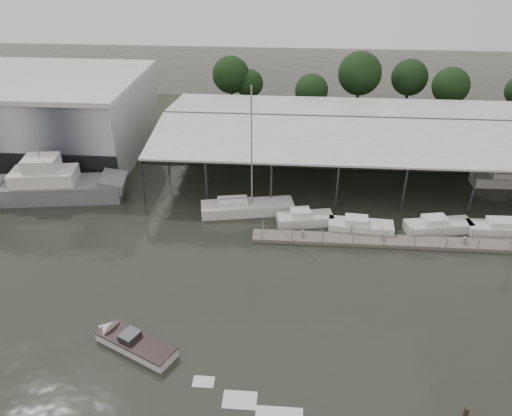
{
  "coord_description": "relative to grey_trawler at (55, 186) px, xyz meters",
  "views": [
    {
      "loc": [
        4.61,
        -32.59,
        27.84
      ],
      "look_at": [
        1.19,
        11.67,
        2.5
      ],
      "focal_mm": 35.0,
      "sensor_mm": 36.0,
      "label": 1
    }
  ],
  "objects": [
    {
      "name": "ground",
      "position": [
        22.43,
        -16.68,
        -1.58
      ],
      "size": [
        200.0,
        200.0,
        0.0
      ],
      "primitive_type": "plane",
      "color": "black",
      "rests_on": "ground"
    },
    {
      "name": "land_strip_far",
      "position": [
        22.43,
        25.32,
        -1.48
      ],
      "size": [
        140.0,
        30.0,
        0.3
      ],
      "color": "#353B2C",
      "rests_on": "ground"
    },
    {
      "name": "storage_warehouse",
      "position": [
        -5.57,
        13.27,
        3.71
      ],
      "size": [
        24.5,
        20.5,
        10.5
      ],
      "color": "#ADB2B8",
      "rests_on": "ground"
    },
    {
      "name": "covered_boat_shed",
      "position": [
        39.43,
        11.32,
        4.55
      ],
      "size": [
        58.24,
        24.0,
        6.96
      ],
      "color": "silver",
      "rests_on": "ground"
    },
    {
      "name": "floating_dock",
      "position": [
        37.43,
        -6.68,
        -1.38
      ],
      "size": [
        28.0,
        2.0,
        1.4
      ],
      "color": "slate",
      "rests_on": "ground"
    },
    {
      "name": "grey_trawler",
      "position": [
        0.0,
        0.0,
        0.0
      ],
      "size": [
        16.25,
        6.53,
        8.84
      ],
      "rotation": [
        0.0,
        0.0,
        0.15
      ],
      "color": "slate",
      "rests_on": "ground"
    },
    {
      "name": "white_sailboat",
      "position": [
        22.23,
        -1.76,
        -0.92
      ],
      "size": [
        10.43,
        4.47,
        14.45
      ],
      "rotation": [
        0.0,
        0.0,
        0.19
      ],
      "color": "silver",
      "rests_on": "ground"
    },
    {
      "name": "speedboat_underway",
      "position": [
        15.39,
        -22.36,
        -1.19
      ],
      "size": [
        16.91,
        9.35,
        2.0
      ],
      "rotation": [
        0.0,
        0.0,
        2.68
      ],
      "color": "silver",
      "rests_on": "ground"
    },
    {
      "name": "moored_cruiser_0",
      "position": [
        28.65,
        -3.53,
        -0.97
      ],
      "size": [
        6.21,
        3.26,
        1.7
      ],
      "rotation": [
        0.0,
        0.0,
        0.19
      ],
      "color": "silver",
      "rests_on": "ground"
    },
    {
      "name": "moored_cruiser_1",
      "position": [
        34.42,
        -4.68,
        -0.97
      ],
      "size": [
        6.75,
        2.71,
        1.7
      ],
      "rotation": [
        0.0,
        0.0,
        -0.08
      ],
      "color": "silver",
      "rests_on": "ground"
    },
    {
      "name": "moored_cruiser_2",
      "position": [
        42.47,
        -3.95,
        -0.97
      ],
      "size": [
        7.19,
        3.5,
        1.7
      ],
      "rotation": [
        0.0,
        0.0,
        0.2
      ],
      "color": "silver",
      "rests_on": "ground"
    },
    {
      "name": "moored_cruiser_3",
      "position": [
        49.09,
        -3.98,
        -0.97
      ],
      "size": [
        7.45,
        2.32,
        1.7
      ],
      "rotation": [
        0.0,
        0.0,
        0.02
      ],
      "color": "silver",
      "rests_on": "ground"
    },
    {
      "name": "horizon_tree_line",
      "position": [
        42.46,
        31.63,
        4.19
      ],
      "size": [
        66.55,
        11.53,
        10.45
      ],
      "color": "#2E2014",
      "rests_on": "ground"
    }
  ]
}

